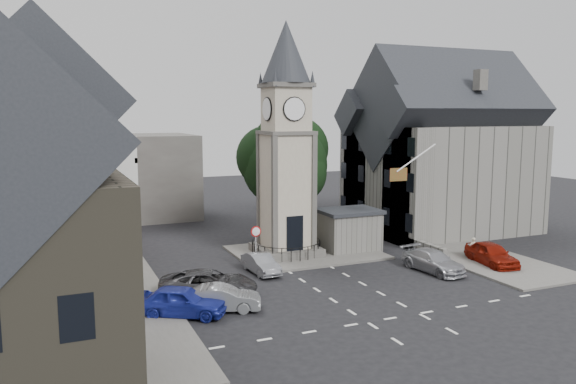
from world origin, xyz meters
name	(u,v)px	position (x,y,z in m)	size (l,w,h in m)	color
ground	(340,287)	(0.00, 0.00, 0.00)	(120.00, 120.00, 0.00)	black
pavement_west	(105,283)	(-12.50, 6.00, 0.07)	(6.00, 30.00, 0.14)	#595651
pavement_east	(425,240)	(12.00, 8.00, 0.07)	(6.00, 26.00, 0.14)	#595651
central_island	(305,252)	(1.50, 8.00, 0.08)	(10.00, 8.00, 0.16)	#595651
road_markings	(394,318)	(0.00, -5.50, 0.01)	(20.00, 8.00, 0.01)	silver
clock_tower	(286,141)	(0.00, 7.99, 8.12)	(4.86, 4.86, 16.25)	#4C4944
stone_shelter	(349,230)	(4.80, 7.50, 1.55)	(4.30, 3.30, 3.08)	slate
town_tree	(285,152)	(2.00, 13.00, 6.97)	(7.20, 7.20, 10.80)	black
warning_sign_post	(256,239)	(-3.20, 5.43, 2.03)	(0.70, 0.19, 2.85)	black
terrace_pink	(44,162)	(-15.50, 16.00, 6.58)	(8.10, 7.60, 12.80)	pink
terrace_cream	(43,172)	(-15.50, 8.00, 6.58)	(8.10, 7.60, 12.80)	beige
terrace_tudor	(44,197)	(-15.50, 0.00, 6.19)	(8.10, 7.60, 12.00)	silver
backdrop_west	(86,178)	(-12.00, 28.00, 4.00)	(20.00, 10.00, 8.00)	#4C4944
east_building	(440,158)	(15.59, 11.00, 6.26)	(14.40, 11.40, 12.60)	slate
east_boundary_wall	(381,233)	(9.20, 10.00, 0.45)	(0.40, 16.00, 0.90)	slate
flagpole	(416,158)	(8.00, 4.00, 7.00)	(3.68, 0.10, 2.74)	white
car_west_blue	(182,301)	(-9.51, -1.09, 0.76)	(1.80, 4.48, 1.53)	navy
car_west_silver	(221,298)	(-7.50, -1.15, 0.66)	(1.41, 4.03, 1.33)	gray
car_west_grey	(209,284)	(-7.50, 1.24, 0.74)	(2.46, 5.35, 1.49)	#2D2D2F
car_island_silver	(261,264)	(-3.22, 4.50, 0.61)	(1.29, 3.71, 1.22)	gray
car_island_east	(433,261)	(7.00, 0.50, 0.68)	(1.90, 4.67, 1.35)	#9C9DA3
car_east_red	(492,254)	(11.50, 0.20, 0.76)	(1.80, 4.48, 1.53)	maroon
pedestrian	(473,248)	(11.50, 2.00, 0.76)	(0.55, 0.36, 1.52)	beige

